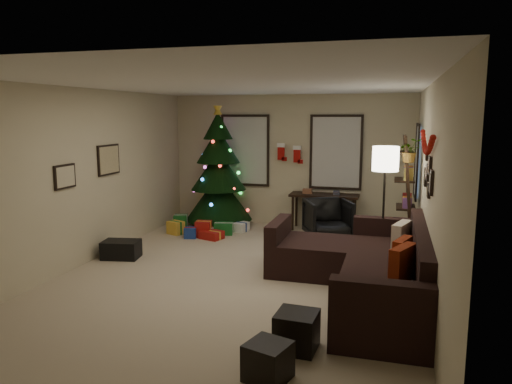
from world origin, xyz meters
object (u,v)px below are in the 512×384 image
at_px(christmas_tree, 219,175).
at_px(bookshelf, 407,199).
at_px(sofa, 367,270).
at_px(desk_chair, 328,219).
at_px(desk, 324,198).

bearing_deg(christmas_tree, bookshelf, -19.59).
distance_m(sofa, desk_chair, 2.81).
height_order(christmas_tree, bookshelf, christmas_tree).
distance_m(desk_chair, bookshelf, 1.70).
bearing_deg(desk_chair, christmas_tree, 143.68).
bearing_deg(bookshelf, desk, 135.86).
xyz_separation_m(sofa, desk_chair, (-0.86, 2.67, 0.06)).
xyz_separation_m(sofa, desk, (-1.03, 3.32, 0.33)).
xyz_separation_m(christmas_tree, desk_chair, (2.34, -0.48, -0.69)).
bearing_deg(desk, sofa, -72.78).
bearing_deg(desk, bookshelf, -44.14).
bearing_deg(bookshelf, sofa, -105.36).
bearing_deg(sofa, christmas_tree, 135.45).
relative_size(sofa, desk_chair, 4.18).
height_order(desk, bookshelf, bookshelf).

